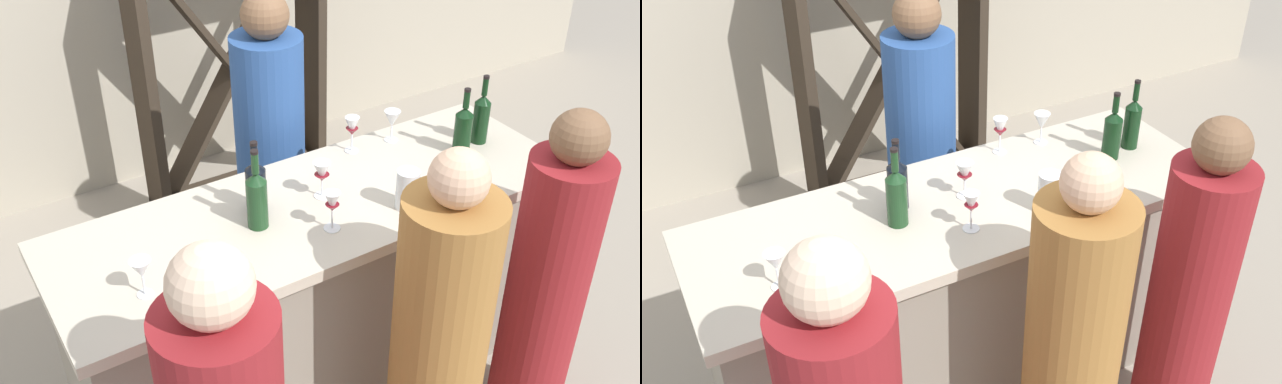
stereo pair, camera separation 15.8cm
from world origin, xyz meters
TOP-DOWN VIEW (x-y plane):
  - ground_plane at (0.00, 0.00)m, footprint 12.00×12.00m
  - bar_counter at (0.00, 0.00)m, footprint 2.18×0.73m
  - wine_rack at (0.42, 1.65)m, footprint 1.15×0.28m
  - wine_bottle_leftmost_olive_green at (-0.28, -0.01)m, footprint 0.08×0.08m
  - wine_bottle_second_left_near_black at (-0.23, 0.09)m, footprint 0.08×0.08m
  - wine_bottle_center_dark_green at (0.74, 0.01)m, footprint 0.08×0.08m
  - wine_bottle_second_right_dark_green at (0.87, 0.04)m, footprint 0.07×0.07m
  - wine_glass_near_left at (-0.05, -0.17)m, footprint 0.07×0.07m
  - wine_glass_near_center at (-0.79, -0.15)m, footprint 0.07×0.07m
  - wine_glass_near_right at (0.03, 0.04)m, footprint 0.07×0.07m
  - wine_glass_far_left at (0.54, 0.26)m, footprint 0.07×0.07m
  - wine_glass_far_center at (0.34, 0.27)m, footprint 0.06×0.06m
  - water_pitcher at (0.27, -0.21)m, footprint 0.09×0.09m
  - person_left_guest at (0.09, -0.66)m, footprint 0.45×0.45m
  - person_right_guest at (0.67, -0.64)m, footprint 0.39×0.39m
  - person_server_behind at (0.15, 0.68)m, footprint 0.37×0.37m

SIDE VIEW (x-z plane):
  - ground_plane at x=0.00m, z-range 0.00..0.00m
  - bar_counter at x=0.00m, z-range 0.00..1.00m
  - person_right_guest at x=0.67m, z-range -0.05..1.45m
  - person_left_guest at x=0.09m, z-range -0.06..1.47m
  - person_server_behind at x=0.15m, z-range -0.05..1.58m
  - wine_rack at x=0.42m, z-range 0.00..1.71m
  - water_pitcher at x=0.27m, z-range 0.99..1.16m
  - wine_glass_far_left at x=0.54m, z-range 1.02..1.17m
  - wine_glass_near_center at x=-0.79m, z-range 1.03..1.17m
  - wine_glass_near_right at x=0.03m, z-range 1.02..1.18m
  - wine_glass_near_left at x=-0.05m, z-range 1.02..1.19m
  - wine_bottle_second_left_near_black at x=-0.23m, z-range 0.96..1.26m
  - wine_glass_far_center at x=0.34m, z-range 1.02..1.19m
  - wine_bottle_center_dark_green at x=0.74m, z-range 0.96..1.26m
  - wine_bottle_second_right_dark_green at x=0.87m, z-range 0.95..1.28m
  - wine_bottle_leftmost_olive_green at x=-0.28m, z-range 0.95..1.28m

